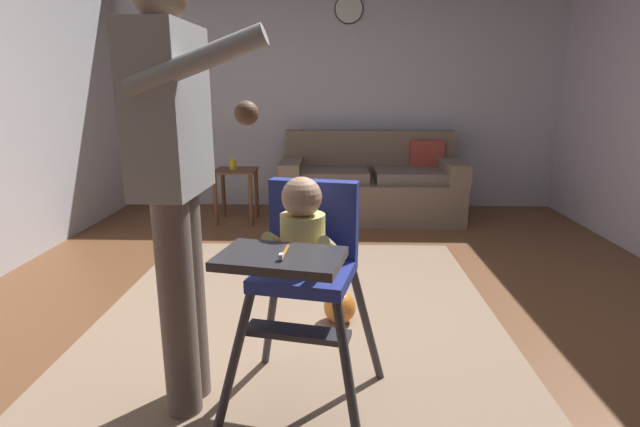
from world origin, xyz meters
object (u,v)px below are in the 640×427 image
Objects in this scene: couch at (371,185)px; adult_standing at (175,178)px; toy_ball at (340,307)px; high_chair at (304,252)px; side_table at (236,184)px; wall_clock at (349,9)px; sippy_cup at (233,164)px.

adult_standing is at bearing -17.36° from couch.
high_chair is at bearing -101.10° from toy_ball.
toy_ball is at bearing -179.26° from high_chair.
adult_standing is 3.26× the size of side_table.
toy_ball is 2.39m from side_table.
couch is 5.99× the size of wall_clock.
wall_clock is at bearing 80.81° from adult_standing.
adult_standing is at bearing -101.60° from wall_clock.
side_table is at bearing -147.55° from wall_clock.
high_chair is at bearing -0.45° from adult_standing.
high_chair reaches higher than toy_ball.
wall_clock is (0.10, 2.85, 1.99)m from toy_ball.
toy_ball is 3.48m from wall_clock.
side_table reaches higher than toy_ball.
couch is at bearing 9.48° from side_table.
adult_standing reaches higher than sippy_cup.
adult_standing is (-0.97, -3.11, 0.63)m from couch.
adult_standing is 16.95× the size of sippy_cup.
sippy_cup is (-0.39, 2.89, -0.39)m from adult_standing.
couch is 9.82× the size of toy_ball.
adult_standing is at bearing -82.82° from side_table.
couch is at bearing -63.63° from wall_clock.
wall_clock reaches higher than sippy_cup.
high_chair is 9.82× the size of sippy_cup.
wall_clock reaches higher than side_table.
couch is 17.83× the size of sippy_cup.
side_table is at bearing 99.59° from adult_standing.
couch is 1.82× the size of high_chair.
side_table is (-1.34, -0.22, 0.05)m from couch.
adult_standing is at bearing -81.02° from high_chair.
wall_clock reaches higher than toy_ball.
couch is at bearing 9.33° from sippy_cup.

